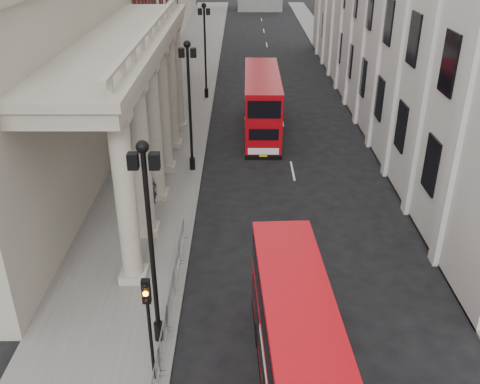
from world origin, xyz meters
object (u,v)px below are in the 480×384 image
Objects in this scene: pedestrian_c at (154,166)px; pedestrian_a at (152,191)px; bus_near at (295,342)px; pedestrian_b at (132,158)px; lamp_post_mid at (189,99)px; lamp_post_north at (205,45)px; bus_far at (262,103)px; lamp_post_south at (150,234)px; traffic_light at (148,313)px.

pedestrian_a is at bearing -66.79° from pedestrian_c.
pedestrian_b is at bearing 113.34° from bus_near.
pedestrian_c is (-2.25, -1.41, -3.96)m from lamp_post_mid.
lamp_post_north is at bearing 59.28° from pedestrian_a.
bus_near is 4.98× the size of pedestrian_b.
bus_near is at bearing -88.24° from pedestrian_a.
pedestrian_b is at bearing -138.71° from bus_far.
lamp_post_south is 16.00m from lamp_post_mid.
lamp_post_south is 0.87× the size of bus_near.
pedestrian_c is (-2.35, 16.61, -2.16)m from traffic_light.
bus_near is 5.69× the size of pedestrian_a.
bus_near is 5.74× the size of pedestrian_c.
bus_far reaches higher than pedestrian_b.
pedestrian_b reaches higher than pedestrian_a.
traffic_light is at bearing -64.28° from pedestrian_c.
bus_far is (-0.25, 25.38, 0.28)m from bus_near.
lamp_post_north is 4.97× the size of pedestrian_a.
traffic_light is at bearing -89.68° from lamp_post_mid.
pedestrian_c is at bearing 98.06° from traffic_light.
pedestrian_b is (-1.92, 4.44, 0.12)m from pedestrian_a.
lamp_post_south reaches higher than pedestrian_a.
lamp_post_mid reaches higher than traffic_light.
lamp_post_south is 2.71m from traffic_light.
lamp_post_south is 1.00× the size of lamp_post_north.
lamp_post_mid is 16.00m from lamp_post_north.
lamp_post_mid and lamp_post_north have the same top height.
pedestrian_b is at bearing 88.00° from pedestrian_a.
lamp_post_north is at bearing 90.00° from lamp_post_mid.
traffic_light is (0.10, -18.02, -1.80)m from lamp_post_mid.
lamp_post_mid is 18.11m from traffic_light.
lamp_post_mid is 8.88m from bus_far.
pedestrian_a is (-1.92, -20.80, -3.95)m from lamp_post_north.
bus_near is (5.02, -18.32, -2.79)m from lamp_post_mid.
lamp_post_south is at bearing -101.13° from bus_far.
traffic_light is at bearing 173.54° from bus_near.
pedestrian_b is (-8.87, 17.96, -1.05)m from bus_near.
traffic_light is 2.25× the size of pedestrian_b.
lamp_post_north reaches higher than pedestrian_c.
traffic_light is 25.52m from bus_far.
pedestrian_b is (-3.85, 15.64, -3.84)m from lamp_post_south.
traffic_light is 13.54m from pedestrian_a.
pedestrian_a is 1.01× the size of pedestrian_c.
traffic_light reaches higher than bus_near.
pedestrian_c is at bearing 110.33° from bus_near.
lamp_post_south is 12.03m from pedestrian_a.
bus_far is (4.78, 7.06, -2.51)m from lamp_post_mid.
lamp_post_north reaches higher than pedestrian_b.
traffic_light is (0.10, -34.02, -1.80)m from lamp_post_north.
lamp_post_mid is at bearing -123.51° from bus_far.
lamp_post_north reaches higher than bus_near.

